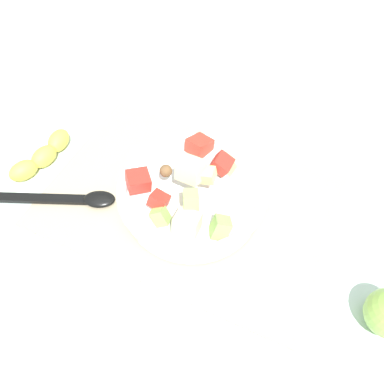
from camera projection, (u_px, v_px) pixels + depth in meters
ground_plane at (188, 201)px, 0.73m from camera, size 2.40×2.40×0.00m
placemat at (188, 200)px, 0.73m from camera, size 0.50×0.35×0.01m
salad_bowl at (192, 193)px, 0.69m from camera, size 0.26×0.26×0.12m
serving_spoon at (71, 199)px, 0.72m from camera, size 0.23×0.12×0.01m
banana_whole at (42, 156)px, 0.77m from camera, size 0.06×0.15×0.04m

